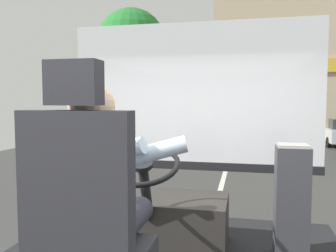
{
  "coord_description": "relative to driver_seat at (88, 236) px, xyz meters",
  "views": [
    {
      "loc": [
        0.51,
        -1.83,
        2.01
      ],
      "look_at": [
        -0.23,
        1.51,
        1.76
      ],
      "focal_mm": 36.91,
      "sensor_mm": 36.0,
      "label": 1
    }
  ],
  "objects": [
    {
      "name": "street_tree",
      "position": [
        -3.2,
        10.17,
        2.52
      ],
      "size": [
        2.41,
        2.41,
        5.18
      ],
      "color": "#4C3828",
      "rests_on": "ground"
    },
    {
      "name": "fare_box",
      "position": [
        1.02,
        1.27,
        -0.15
      ],
      "size": [
        0.24,
        0.23,
        0.85
      ],
      "color": "#333338",
      "rests_on": "bus_floor"
    },
    {
      "name": "parked_car_charcoal",
      "position": [
        5.49,
        21.82,
        -0.65
      ],
      "size": [
        2.01,
        4.14,
        1.47
      ],
      "color": "#474C51",
      "rests_on": "ground"
    },
    {
      "name": "steering_console",
      "position": [
        0.0,
        1.26,
        -0.35
      ],
      "size": [
        1.1,
        0.97,
        0.84
      ],
      "color": "#282623",
      "rests_on": "bus_floor"
    },
    {
      "name": "bus_driver",
      "position": [
        -0.0,
        0.12,
        0.19
      ],
      "size": [
        0.79,
        0.61,
        0.78
      ],
      "color": "#282833",
      "rests_on": "driver_seat"
    },
    {
      "name": "windshield_panel",
      "position": [
        0.16,
        2.08,
        0.48
      ],
      "size": [
        2.5,
        0.08,
        1.48
      ],
      "color": "silver"
    },
    {
      "name": "ground",
      "position": [
        0.16,
        9.26,
        -1.43
      ],
      "size": [
        18.0,
        44.0,
        0.06
      ],
      "color": "#3A3A3A"
    },
    {
      "name": "shop_building",
      "position": [
        4.67,
        17.81,
        2.97
      ],
      "size": [
        11.0,
        5.41,
        8.77
      ],
      "color": "tan",
      "rests_on": "ground"
    },
    {
      "name": "driver_seat",
      "position": [
        0.0,
        0.0,
        0.0
      ],
      "size": [
        0.48,
        0.48,
        1.33
      ],
      "color": "black",
      "rests_on": "bus_floor"
    }
  ]
}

